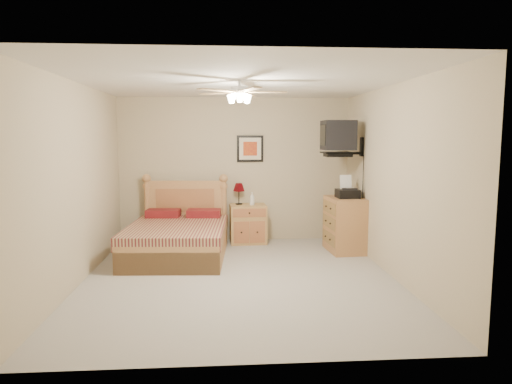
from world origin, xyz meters
TOP-DOWN VIEW (x-y plane):
  - floor at (0.00, 0.00)m, footprint 4.50×4.50m
  - ceiling at (0.00, 0.00)m, footprint 4.00×4.50m
  - wall_back at (0.00, 2.25)m, footprint 4.00×0.04m
  - wall_front at (0.00, -2.25)m, footprint 4.00×0.04m
  - wall_left at (-2.00, 0.00)m, footprint 0.04×4.50m
  - wall_right at (2.00, 0.00)m, footprint 0.04×4.50m
  - bed at (-0.91, 1.12)m, footprint 1.52×1.94m
  - nightstand at (0.22, 2.00)m, footprint 0.63×0.48m
  - table_lamp at (0.07, 2.08)m, footprint 0.23×0.23m
  - lotion_bottle at (0.29, 1.97)m, footprint 0.11×0.11m
  - framed_picture at (0.27, 2.23)m, footprint 0.46×0.04m
  - dresser at (1.73, 1.31)m, footprint 0.56×0.77m
  - fax_machine at (1.75, 1.27)m, footprint 0.34×0.36m
  - magazine_lower at (1.71, 1.59)m, footprint 0.30×0.34m
  - magazine_upper at (1.75, 1.63)m, footprint 0.26×0.31m
  - wall_tv at (1.75, 1.34)m, footprint 0.56×0.46m
  - ceiling_fan at (0.00, -0.20)m, footprint 1.14×1.14m

SIDE VIEW (x-z plane):
  - floor at x=0.00m, z-range 0.00..0.00m
  - nightstand at x=0.22m, z-range 0.00..0.66m
  - dresser at x=1.73m, z-range 0.00..0.87m
  - bed at x=-0.91m, z-range 0.00..1.20m
  - lotion_bottle at x=0.29m, z-range 0.66..0.89m
  - table_lamp at x=0.07m, z-range 0.66..1.03m
  - magazine_lower at x=1.71m, z-range 0.87..0.90m
  - magazine_upper at x=1.75m, z-range 0.90..0.92m
  - fax_machine at x=1.75m, z-range 0.87..1.22m
  - wall_back at x=0.00m, z-range 0.00..2.50m
  - wall_front at x=0.00m, z-range 0.00..2.50m
  - wall_left at x=-2.00m, z-range 0.00..2.50m
  - wall_right at x=2.00m, z-range 0.00..2.50m
  - framed_picture at x=0.27m, z-range 1.39..1.85m
  - wall_tv at x=1.75m, z-range 1.52..2.10m
  - ceiling_fan at x=0.00m, z-range 2.22..2.50m
  - ceiling at x=0.00m, z-range 2.48..2.52m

